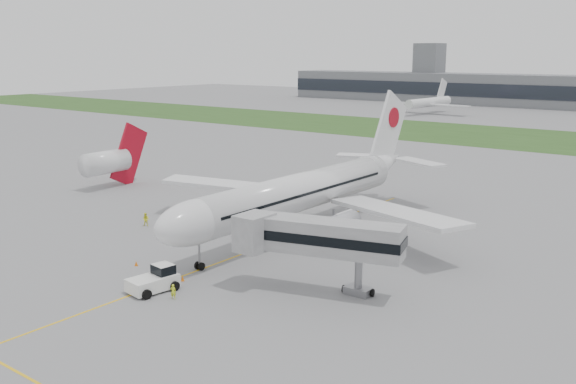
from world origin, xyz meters
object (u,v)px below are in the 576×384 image
Objects in this scene: ground_crew_near at (173,292)px; pushback_tug at (156,279)px; neighbor_aircraft at (109,161)px; jet_bridge at (315,237)px; airliner at (305,190)px.

pushback_tug is at bearing -42.72° from ground_crew_near.
neighbor_aircraft reaches higher than pushback_tug.
ground_crew_near is 0.11× the size of neighbor_aircraft.
jet_bridge is (12.95, 9.60, 4.50)m from pushback_tug.
airliner reaches higher than ground_crew_near.
jet_bridge is at bearing -51.44° from airliner.
airliner is 3.34× the size of jet_bridge.
neighbor_aircraft is at bearing 145.77° from jet_bridge.
pushback_tug is (0.93, -27.01, -4.50)m from airliner.
pushback_tug reaches higher than ground_crew_near.
jet_bridge is 1.11× the size of neighbor_aircraft.
pushback_tug is at bearing -37.01° from neighbor_aircraft.
ground_crew_near is (-9.74, -10.18, -4.89)m from jet_bridge.
ground_crew_near is 57.35m from neighbor_aircraft.
pushback_tug is 3.28m from ground_crew_near.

